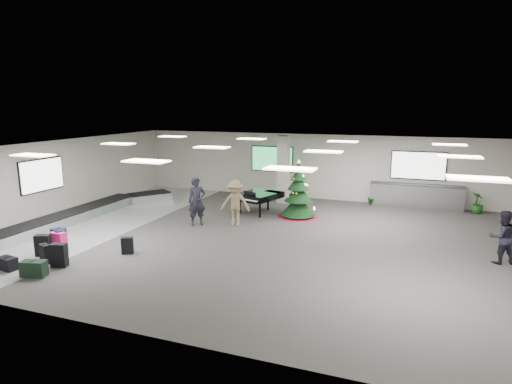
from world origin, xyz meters
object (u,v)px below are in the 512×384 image
(baggage_carousel, at_px, (85,214))
(grand_piano, at_px, (258,196))
(potted_plant_right, at_px, (477,203))
(traveler_bench, at_px, (502,237))
(traveler_a, at_px, (197,202))
(service_counter, at_px, (416,196))
(christmas_tree, at_px, (298,197))
(traveler_b, at_px, (235,203))
(potted_plant_left, at_px, (372,197))
(pink_suitcase, at_px, (59,243))

(baggage_carousel, xyz_separation_m, grand_piano, (6.41, 3.38, 0.53))
(grand_piano, xyz_separation_m, potted_plant_right, (8.92, 3.14, -0.28))
(potted_plant_right, bearing_deg, traveler_bench, -91.24)
(traveler_bench, bearing_deg, baggage_carousel, -21.41)
(baggage_carousel, relative_size, traveler_a, 5.13)
(traveler_a, distance_m, traveler_bench, 10.37)
(service_counter, bearing_deg, christmas_tree, -143.69)
(baggage_carousel, relative_size, christmas_tree, 3.98)
(christmas_tree, bearing_deg, traveler_b, -133.53)
(baggage_carousel, bearing_deg, potted_plant_left, 31.06)
(traveler_a, distance_m, potted_plant_left, 8.47)
(potted_plant_right, bearing_deg, service_counter, 175.06)
(baggage_carousel, height_order, christmas_tree, christmas_tree)
(grand_piano, relative_size, potted_plant_left, 2.69)
(baggage_carousel, height_order, service_counter, service_counter)
(baggage_carousel, bearing_deg, pink_suitcase, -58.24)
(service_counter, bearing_deg, traveler_bench, -70.20)
(baggage_carousel, relative_size, pink_suitcase, 13.06)
(traveler_b, xyz_separation_m, potted_plant_left, (4.70, 5.34, -0.49))
(grand_piano, distance_m, traveler_b, 2.14)
(traveler_bench, xyz_separation_m, potted_plant_left, (-4.27, 6.39, -0.40))
(pink_suitcase, bearing_deg, traveler_b, 54.08)
(christmas_tree, bearing_deg, traveler_bench, -24.09)
(baggage_carousel, height_order, potted_plant_right, potted_plant_right)
(pink_suitcase, distance_m, traveler_bench, 13.48)
(potted_plant_left, relative_size, potted_plant_right, 0.87)
(baggage_carousel, relative_size, traveler_bench, 6.04)
(traveler_bench, bearing_deg, traveler_b, -28.82)
(service_counter, relative_size, pink_suitcase, 5.45)
(traveler_bench, bearing_deg, traveler_a, -25.09)
(traveler_a, bearing_deg, potted_plant_left, 3.05)
(grand_piano, xyz_separation_m, traveler_bench, (8.78, -3.18, 0.06))
(potted_plant_left, bearing_deg, potted_plant_right, -0.85)
(traveler_a, bearing_deg, service_counter, -3.93)
(service_counter, xyz_separation_m, potted_plant_right, (2.49, -0.22, -0.09))
(traveler_a, relative_size, potted_plant_left, 2.36)
(potted_plant_left, bearing_deg, traveler_bench, -56.27)
(christmas_tree, distance_m, potted_plant_right, 7.83)
(grand_piano, distance_m, potted_plant_right, 9.46)
(traveler_bench, height_order, potted_plant_right, traveler_bench)
(pink_suitcase, bearing_deg, service_counter, 47.13)
(traveler_b, relative_size, potted_plant_left, 2.22)
(traveler_a, bearing_deg, pink_suitcase, -160.42)
(potted_plant_left, bearing_deg, traveler_a, -136.14)
(pink_suitcase, distance_m, potted_plant_left, 13.44)
(traveler_a, distance_m, traveler_b, 1.48)
(service_counter, distance_m, christmas_tree, 5.77)
(potted_plant_left, xyz_separation_m, potted_plant_right, (4.40, -0.07, 0.06))
(pink_suitcase, bearing_deg, traveler_a, 62.73)
(traveler_b, relative_size, traveler_bench, 1.11)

